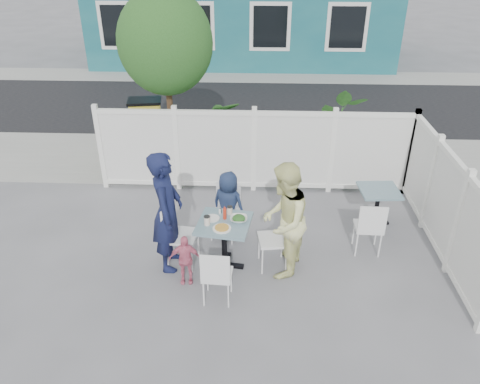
{
  "coord_description": "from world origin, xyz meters",
  "views": [
    {
      "loc": [
        0.18,
        -5.62,
        4.4
      ],
      "look_at": [
        -0.07,
        0.38,
        1.06
      ],
      "focal_mm": 35.0,
      "sensor_mm": 36.0,
      "label": 1
    }
  ],
  "objects_px": {
    "chair_left": "(176,230)",
    "chair_near": "(216,273)",
    "utility_cabinet": "(147,129)",
    "man": "(167,212)",
    "main_table": "(224,232)",
    "chair_back": "(226,207)",
    "spare_table": "(378,198)",
    "woman": "(284,221)",
    "boy": "(228,205)",
    "chair_right": "(279,234)",
    "toddler": "(185,259)"
  },
  "relations": [
    {
      "from": "spare_table",
      "to": "boy",
      "type": "height_order",
      "value": "boy"
    },
    {
      "from": "chair_near",
      "to": "boy",
      "type": "height_order",
      "value": "boy"
    },
    {
      "from": "main_table",
      "to": "man",
      "type": "xyz_separation_m",
      "value": [
        -0.81,
        0.01,
        0.32
      ]
    },
    {
      "from": "man",
      "to": "boy",
      "type": "xyz_separation_m",
      "value": [
        0.82,
        0.8,
        -0.35
      ]
    },
    {
      "from": "chair_left",
      "to": "chair_near",
      "type": "bearing_deg",
      "value": 44.88
    },
    {
      "from": "utility_cabinet",
      "to": "woman",
      "type": "distance_m",
      "value": 4.98
    },
    {
      "from": "utility_cabinet",
      "to": "chair_left",
      "type": "height_order",
      "value": "utility_cabinet"
    },
    {
      "from": "main_table",
      "to": "chair_back",
      "type": "height_order",
      "value": "chair_back"
    },
    {
      "from": "toddler",
      "to": "utility_cabinet",
      "type": "bearing_deg",
      "value": 103.48
    },
    {
      "from": "main_table",
      "to": "boy",
      "type": "relative_size",
      "value": 0.73
    },
    {
      "from": "man",
      "to": "spare_table",
      "type": "bearing_deg",
      "value": -70.91
    },
    {
      "from": "chair_back",
      "to": "woman",
      "type": "bearing_deg",
      "value": 149.92
    },
    {
      "from": "chair_right",
      "to": "chair_left",
      "type": "bearing_deg",
      "value": 82.14
    },
    {
      "from": "chair_back",
      "to": "woman",
      "type": "relative_size",
      "value": 0.52
    },
    {
      "from": "main_table",
      "to": "woman",
      "type": "bearing_deg",
      "value": -4.55
    },
    {
      "from": "spare_table",
      "to": "chair_back",
      "type": "relative_size",
      "value": 0.75
    },
    {
      "from": "main_table",
      "to": "chair_near",
      "type": "bearing_deg",
      "value": -93.33
    },
    {
      "from": "spare_table",
      "to": "chair_near",
      "type": "relative_size",
      "value": 0.8
    },
    {
      "from": "chair_right",
      "to": "woman",
      "type": "height_order",
      "value": "woman"
    },
    {
      "from": "chair_left",
      "to": "chair_near",
      "type": "height_order",
      "value": "chair_left"
    },
    {
      "from": "woman",
      "to": "utility_cabinet",
      "type": "bearing_deg",
      "value": -130.53
    },
    {
      "from": "spare_table",
      "to": "chair_near",
      "type": "bearing_deg",
      "value": -140.85
    },
    {
      "from": "boy",
      "to": "spare_table",
      "type": "bearing_deg",
      "value": -145.31
    },
    {
      "from": "main_table",
      "to": "chair_back",
      "type": "distance_m",
      "value": 0.85
    },
    {
      "from": "main_table",
      "to": "chair_near",
      "type": "relative_size",
      "value": 0.99
    },
    {
      "from": "utility_cabinet",
      "to": "woman",
      "type": "xyz_separation_m",
      "value": [
        2.85,
        -4.08,
        0.26
      ]
    },
    {
      "from": "chair_back",
      "to": "man",
      "type": "height_order",
      "value": "man"
    },
    {
      "from": "main_table",
      "to": "chair_right",
      "type": "distance_m",
      "value": 0.79
    },
    {
      "from": "utility_cabinet",
      "to": "chair_left",
      "type": "distance_m",
      "value": 4.16
    },
    {
      "from": "chair_near",
      "to": "woman",
      "type": "bearing_deg",
      "value": 42.75
    },
    {
      "from": "chair_left",
      "to": "chair_back",
      "type": "relative_size",
      "value": 1.12
    },
    {
      "from": "spare_table",
      "to": "man",
      "type": "relative_size",
      "value": 0.37
    },
    {
      "from": "man",
      "to": "boy",
      "type": "distance_m",
      "value": 1.2
    },
    {
      "from": "chair_back",
      "to": "chair_near",
      "type": "relative_size",
      "value": 1.06
    },
    {
      "from": "chair_back",
      "to": "chair_right",
      "type": "bearing_deg",
      "value": 152.3
    },
    {
      "from": "main_table",
      "to": "woman",
      "type": "distance_m",
      "value": 0.89
    },
    {
      "from": "man",
      "to": "main_table",
      "type": "bearing_deg",
      "value": -92.7
    },
    {
      "from": "chair_near",
      "to": "toddler",
      "type": "xyz_separation_m",
      "value": [
        -0.48,
        0.42,
        -0.11
      ]
    },
    {
      "from": "man",
      "to": "toddler",
      "type": "distance_m",
      "value": 0.72
    },
    {
      "from": "man",
      "to": "toddler",
      "type": "height_order",
      "value": "man"
    },
    {
      "from": "spare_table",
      "to": "woman",
      "type": "bearing_deg",
      "value": -140.96
    },
    {
      "from": "chair_near",
      "to": "man",
      "type": "bearing_deg",
      "value": 136.7
    },
    {
      "from": "woman",
      "to": "chair_right",
      "type": "bearing_deg",
      "value": -142.27
    },
    {
      "from": "utility_cabinet",
      "to": "spare_table",
      "type": "bearing_deg",
      "value": -41.07
    },
    {
      "from": "utility_cabinet",
      "to": "man",
      "type": "relative_size",
      "value": 0.65
    },
    {
      "from": "chair_near",
      "to": "toddler",
      "type": "height_order",
      "value": "chair_near"
    },
    {
      "from": "woman",
      "to": "chair_left",
      "type": "bearing_deg",
      "value": -79.96
    },
    {
      "from": "toddler",
      "to": "woman",
      "type": "bearing_deg",
      "value": 7.53
    },
    {
      "from": "chair_right",
      "to": "woman",
      "type": "relative_size",
      "value": 0.55
    },
    {
      "from": "woman",
      "to": "toddler",
      "type": "height_order",
      "value": "woman"
    }
  ]
}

